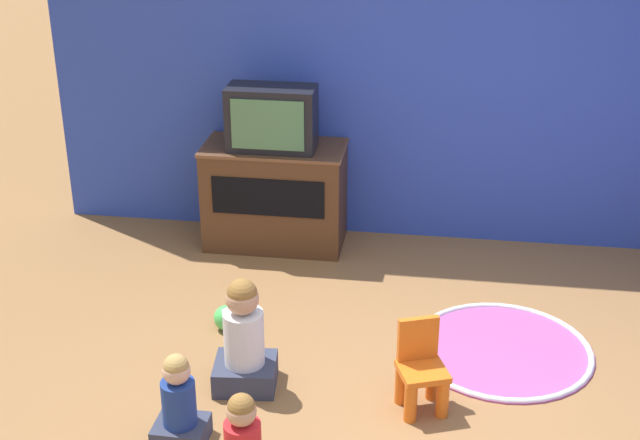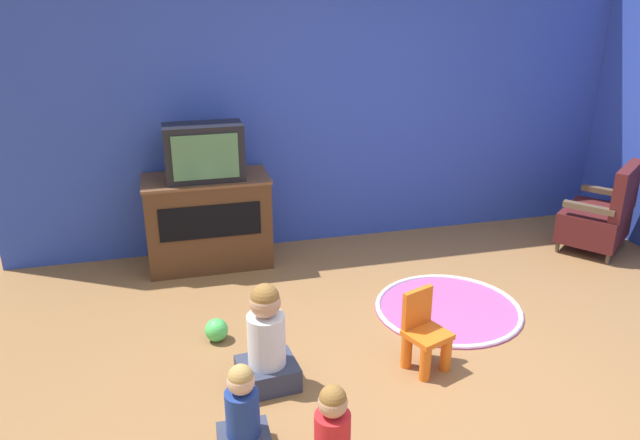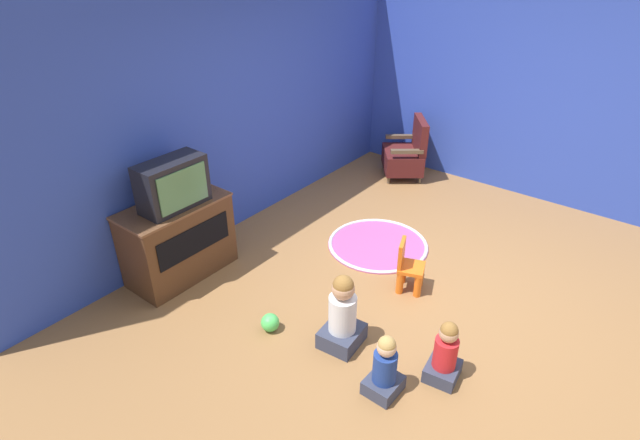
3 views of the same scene
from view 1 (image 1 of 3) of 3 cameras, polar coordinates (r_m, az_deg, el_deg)
name	(u,v)px [view 1 (image 1 of 3)]	position (r m, az deg, el deg)	size (l,w,h in m)	color
ground_plane	(429,424)	(5.00, 6.97, -12.86)	(30.00, 30.00, 0.00)	olive
wall_back	(436,64)	(6.63, 7.43, 9.87)	(5.80, 0.12, 2.72)	#2D47B2
tv_cabinet	(275,194)	(6.72, -2.90, 1.68)	(1.05, 0.54, 0.79)	#4C2D19
television	(272,118)	(6.45, -3.12, 6.51)	(0.64, 0.31, 0.47)	black
yellow_kid_chair	(421,374)	(5.00, 6.49, -9.76)	(0.32, 0.32, 0.52)	orange
play_mat	(502,349)	(5.67, 11.58, -8.11)	(1.11, 1.11, 0.04)	#A54C8C
child_watching_center	(179,405)	(4.77, -9.00, -11.63)	(0.28, 0.24, 0.54)	#33384C
child_watching_right	(244,341)	(5.11, -4.89, -7.71)	(0.38, 0.34, 0.69)	#33384C
toy_ball	(226,318)	(5.76, -6.02, -6.24)	(0.16, 0.16, 0.16)	#4CCC59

